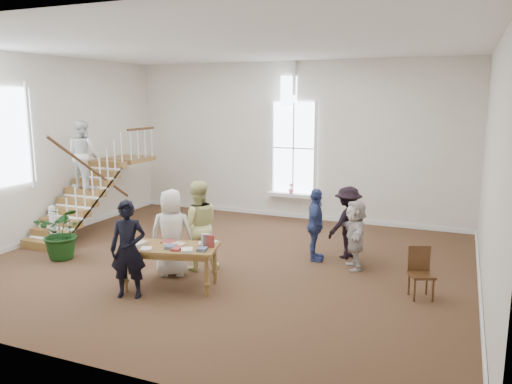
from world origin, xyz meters
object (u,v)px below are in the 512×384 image
at_px(woman_cluster_a, 315,225).
at_px(side_chair, 420,269).
at_px(police_officer, 128,249).
at_px(person_yellow, 198,226).
at_px(floor_plant, 63,232).
at_px(woman_cluster_b, 348,222).
at_px(woman_cluster_c, 355,234).
at_px(elderly_woman, 172,233).
at_px(library_table, 171,251).

xyz_separation_m(woman_cluster_a, side_chair, (2.27, -1.25, -0.29)).
distance_m(police_officer, person_yellow, 1.80).
height_order(floor_plant, side_chair, floor_plant).
bearing_deg(woman_cluster_b, woman_cluster_c, 56.82).
bearing_deg(police_officer, floor_plant, 135.36).
relative_size(elderly_woman, person_yellow, 0.94).
relative_size(woman_cluster_a, floor_plant, 1.33).
bearing_deg(woman_cluster_a, woman_cluster_b, -63.43).
xyz_separation_m(library_table, woman_cluster_c, (2.89, 2.37, 0.01)).
xyz_separation_m(police_officer, person_yellow, (0.40, 1.75, 0.05)).
xyz_separation_m(woman_cluster_a, woman_cluster_c, (0.90, -0.20, -0.07)).
distance_m(police_officer, woman_cluster_a, 4.05).
distance_m(woman_cluster_a, woman_cluster_b, 0.75).
relative_size(elderly_woman, woman_cluster_b, 1.09).
bearing_deg(floor_plant, elderly_woman, 0.83).
bearing_deg(woman_cluster_c, elderly_woman, -83.39).
relative_size(woman_cluster_b, floor_plant, 1.35).
xyz_separation_m(library_table, woman_cluster_a, (1.99, 2.57, 0.07)).
distance_m(library_table, person_yellow, 1.12).
relative_size(library_table, woman_cluster_a, 1.18).
xyz_separation_m(elderly_woman, woman_cluster_b, (2.96, 2.42, -0.07)).
xyz_separation_m(police_officer, woman_cluster_c, (3.36, 3.02, -0.15)).
bearing_deg(floor_plant, police_officer, -24.58).
relative_size(police_officer, woman_cluster_c, 1.20).
height_order(woman_cluster_c, side_chair, woman_cluster_c).
height_order(police_officer, elderly_woman, police_officer).
height_order(library_table, woman_cluster_b, woman_cluster_b).
bearing_deg(library_table, person_yellow, 78.62).
height_order(police_officer, person_yellow, person_yellow).
bearing_deg(person_yellow, elderly_woman, 24.90).
bearing_deg(person_yellow, woman_cluster_a, -178.60).
bearing_deg(elderly_woman, floor_plant, -21.77).
bearing_deg(library_table, elderly_woman, 106.58).
bearing_deg(woman_cluster_c, floor_plant, -95.13).
xyz_separation_m(library_table, person_yellow, (-0.06, 1.10, 0.21)).
bearing_deg(police_officer, woman_cluster_b, 30.14).
height_order(library_table, police_officer, police_officer).
bearing_deg(woman_cluster_c, police_officer, -69.93).
xyz_separation_m(woman_cluster_c, floor_plant, (-6.00, -1.81, -0.13)).
bearing_deg(floor_plant, woman_cluster_c, 16.77).
distance_m(person_yellow, woman_cluster_b, 3.28).
relative_size(police_officer, person_yellow, 0.94).
bearing_deg(floor_plant, person_yellow, 10.05).
bearing_deg(police_officer, person_yellow, 57.06).
xyz_separation_m(library_table, floor_plant, (-3.11, 0.56, -0.12)).
bearing_deg(floor_plant, woman_cluster_a, 21.49).
bearing_deg(woman_cluster_c, side_chair, 30.54).
xyz_separation_m(woman_cluster_c, side_chair, (1.37, -1.05, -0.22)).
relative_size(elderly_woman, side_chair, 1.90).
distance_m(person_yellow, woman_cluster_a, 2.53).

